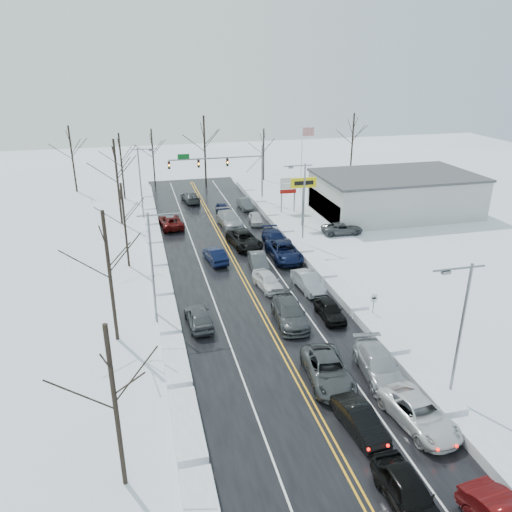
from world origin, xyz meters
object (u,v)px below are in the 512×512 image
object	(u,v)px
dealership_building	(395,194)
queued_car_0	(407,506)
flagpole	(303,155)
traffic_signal_mast	(227,165)
oncoming_car_0	(215,262)
tires_plus_sign	(303,186)

from	to	relation	value
dealership_building	queued_car_0	world-z (taller)	dealership_building
flagpole	dealership_building	world-z (taller)	flagpole
traffic_signal_mast	oncoming_car_0	world-z (taller)	traffic_signal_mast
queued_car_0	oncoming_car_0	size ratio (longest dim) A/B	1.08
traffic_signal_mast	oncoming_car_0	distance (m)	22.35
traffic_signal_mast	queued_car_0	xyz separation A→B (m)	(-1.60, -52.60, -5.48)
tires_plus_sign	dealership_building	size ratio (longest dim) A/B	0.29
traffic_signal_mast	flagpole	size ratio (longest dim) A/B	1.33
oncoming_car_0	tires_plus_sign	bearing A→B (deg)	-151.90
tires_plus_sign	oncoming_car_0	size ratio (longest dim) A/B	1.35
dealership_building	tires_plus_sign	bearing A→B (deg)	-171.53
flagpole	tires_plus_sign	bearing A→B (deg)	-108.44
flagpole	queued_car_0	world-z (taller)	flagpole
traffic_signal_mast	flagpole	distance (m)	11.90
dealership_building	oncoming_car_0	size ratio (longest dim) A/B	4.60
oncoming_car_0	dealership_building	bearing A→B (deg)	-164.82
tires_plus_sign	dealership_building	world-z (taller)	tires_plus_sign
flagpole	dealership_building	bearing A→B (deg)	-53.73
flagpole	dealership_building	xyz separation A→B (m)	(8.80, -12.00, -3.27)
tires_plus_sign	flagpole	distance (m)	14.79
traffic_signal_mast	flagpole	xyz separation A→B (m)	(11.72, 2.01, 0.45)
dealership_building	traffic_signal_mast	bearing A→B (deg)	154.05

